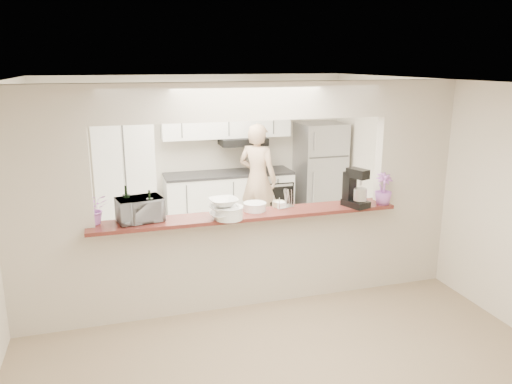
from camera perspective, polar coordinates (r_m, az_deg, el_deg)
name	(u,v)px	position (r m, az deg, el deg)	size (l,w,h in m)	color
floor	(247,302)	(5.92, -1.00, -12.45)	(6.00, 6.00, 0.00)	tan
tile_overlay	(218,254)	(7.29, -4.34, -7.05)	(5.00, 2.90, 0.01)	beige
partition	(247,177)	(5.41, -1.07, 1.68)	(5.00, 0.15, 2.50)	beige
bar_counter	(247,256)	(5.68, -1.01, -7.29)	(3.40, 0.38, 1.09)	beige
kitchen_cabinets	(190,172)	(8.08, -7.56, 2.23)	(3.15, 0.62, 2.25)	white
refrigerator	(320,172)	(8.67, 7.30, 2.24)	(0.75, 0.70, 1.70)	#9D9DA1
flower_left	(94,209)	(5.33, -18.02, -1.86)	(0.28, 0.25, 0.32)	pink
wine_bottle_a	(150,210)	(5.24, -12.01, -2.01)	(0.07, 0.07, 0.34)	black
wine_bottle_b	(127,207)	(5.35, -14.54, -1.66)	(0.08, 0.08, 0.38)	black
toaster_oven	(140,210)	(5.30, -13.14, -1.97)	(0.45, 0.31, 0.25)	#9E9EA3
serving_bowls	(224,209)	(5.25, -3.71, -1.96)	(0.30, 0.30, 0.22)	white
plate_stack_a	(229,213)	(5.25, -3.12, -2.39)	(0.30, 0.30, 0.14)	white
plate_stack_b	(255,207)	(5.55, -0.14, -1.68)	(0.26, 0.26, 0.09)	white
red_bowl	(234,211)	(5.43, -2.49, -2.20)	(0.14, 0.14, 0.06)	maroon
tan_bowl	(279,204)	(5.69, 2.61, -1.40)	(0.15, 0.15, 0.07)	tan
utensil_caddy	(284,200)	(5.66, 3.20, -0.92)	(0.25, 0.19, 0.21)	silver
stand_mixer	(355,189)	(5.78, 11.27, 0.29)	(0.28, 0.34, 0.44)	black
flower_right	(383,189)	(5.95, 14.35, 0.35)	(0.21, 0.21, 0.37)	#B060B3
person	(258,180)	(7.92, 0.17, 1.43)	(0.64, 0.42, 1.77)	tan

